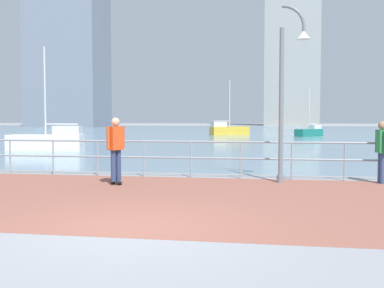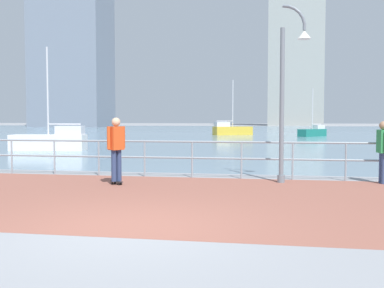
# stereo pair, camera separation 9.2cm
# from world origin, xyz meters

# --- Properties ---
(ground) EXTENTS (220.00, 220.00, 0.00)m
(ground) POSITION_xyz_m (0.00, 40.00, 0.00)
(ground) COLOR gray
(brick_paving) EXTENTS (28.00, 6.57, 0.01)m
(brick_paving) POSITION_xyz_m (0.00, 2.69, 0.00)
(brick_paving) COLOR #935647
(brick_paving) RESTS_ON ground
(harbor_water) EXTENTS (180.00, 88.00, 0.00)m
(harbor_water) POSITION_xyz_m (0.00, 50.97, 0.00)
(harbor_water) COLOR #6B899E
(harbor_water) RESTS_ON ground
(waterfront_railing) EXTENTS (25.25, 0.06, 1.06)m
(waterfront_railing) POSITION_xyz_m (0.00, 5.97, 0.73)
(waterfront_railing) COLOR #8C99A3
(waterfront_railing) RESTS_ON ground
(lamppost) EXTENTS (0.82, 0.36, 4.63)m
(lamppost) POSITION_xyz_m (2.65, 5.35, 2.56)
(lamppost) COLOR slate
(lamppost) RESTS_ON ground
(skateboarder) EXTENTS (0.39, 0.51, 1.71)m
(skateboarder) POSITION_xyz_m (-1.68, 4.31, 1.03)
(skateboarder) COLOR black
(skateboarder) RESTS_ON ground
(bystander) EXTENTS (0.28, 0.56, 1.62)m
(bystander) POSITION_xyz_m (5.06, 5.62, 0.95)
(bystander) COLOR #384C7A
(bystander) RESTS_ON ground
(sailboat_red) EXTENTS (4.01, 1.77, 5.45)m
(sailboat_red) POSITION_xyz_m (-9.24, 15.65, 0.52)
(sailboat_red) COLOR white
(sailboat_red) RESTS_ON ground
(sailboat_teal) EXTENTS (2.86, 3.09, 4.53)m
(sailboat_teal) POSITION_xyz_m (6.33, 37.13, 0.43)
(sailboat_teal) COLOR #197266
(sailboat_teal) RESTS_ON ground
(sailboat_ivory) EXTENTS (4.09, 3.02, 5.60)m
(sailboat_ivory) POSITION_xyz_m (-1.56, 39.41, 0.54)
(sailboat_ivory) COLOR gold
(sailboat_ivory) RESTS_ON ground
(tower_beige) EXTENTS (14.44, 10.59, 49.06)m
(tower_beige) POSITION_xyz_m (-37.06, 79.64, 23.69)
(tower_beige) COLOR slate
(tower_beige) RESTS_ON ground
(tower_concrete) EXTENTS (12.56, 12.97, 46.00)m
(tower_concrete) POSITION_xyz_m (8.29, 104.87, 22.17)
(tower_concrete) COLOR #939993
(tower_concrete) RESTS_ON ground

